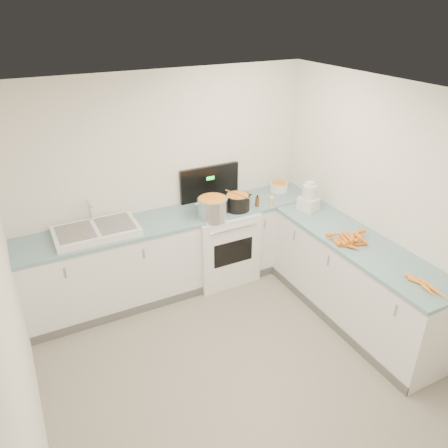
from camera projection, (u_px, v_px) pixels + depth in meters
name	position (u px, v px, depth m)	size (l,w,h in m)	color
floor	(249.00, 380.00, 4.04)	(3.50, 4.00, 0.00)	gray
ceiling	(259.00, 107.00, 2.89)	(3.50, 4.00, 0.00)	white
wall_back	(166.00, 182.00, 5.04)	(3.50, 2.50, 0.00)	white
wall_left	(15.00, 335.00, 2.75)	(4.00, 2.50, 0.00)	white
wall_right	(411.00, 221.00, 4.17)	(4.00, 2.50, 0.00)	white
counter_back	(178.00, 252.00, 5.16)	(3.50, 0.62, 0.94)	white
counter_right	(354.00, 280.00, 4.64)	(0.62, 2.20, 0.94)	white
stove	(220.00, 242.00, 5.37)	(0.76, 0.65, 1.36)	white
sink	(96.00, 231.00, 4.57)	(0.86, 0.52, 0.31)	white
steel_pot	(213.00, 208.00, 4.89)	(0.34, 0.34, 0.25)	silver
black_pot	(238.00, 203.00, 5.07)	(0.29, 0.29, 0.20)	black
wooden_spoon	(238.00, 194.00, 5.02)	(0.02, 0.02, 0.37)	#AD7A47
mixing_bowl	(279.00, 187.00, 5.58)	(0.24, 0.24, 0.11)	white
extract_bottle	(257.00, 202.00, 5.16)	(0.05, 0.05, 0.12)	#593319
spice_jar	(271.00, 202.00, 5.19)	(0.05, 0.05, 0.09)	#E5B266
food_processor	(309.00, 198.00, 5.03)	(0.22, 0.24, 0.35)	white
carrot_pile	(349.00, 239.00, 4.41)	(0.40, 0.42, 0.09)	orange
peeled_carrots	(426.00, 286.00, 3.72)	(0.14, 0.43, 0.04)	orange
peelings	(77.00, 233.00, 4.44)	(0.21, 0.27, 0.01)	tan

